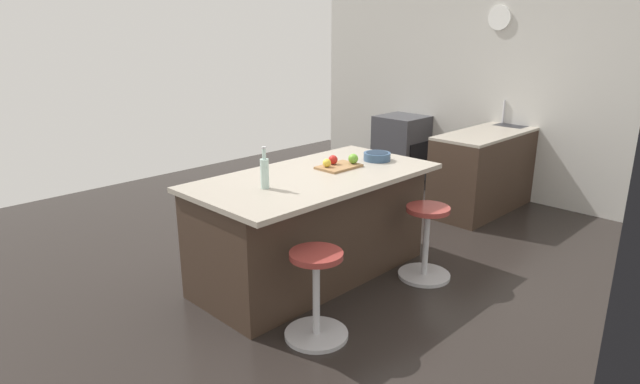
# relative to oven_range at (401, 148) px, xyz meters

# --- Properties ---
(ground_plane) EXTENTS (7.69, 7.69, 0.00)m
(ground_plane) POSITION_rel_oven_range_xyz_m (2.61, 1.28, -0.44)
(ground_plane) COLOR black
(interior_partition_left) EXTENTS (0.15, 5.80, 2.99)m
(interior_partition_left) POSITION_rel_oven_range_xyz_m (-0.35, 1.28, 1.06)
(interior_partition_left) COLOR beige
(interior_partition_left) RESTS_ON ground_plane
(sink_cabinet) EXTENTS (2.19, 0.60, 1.19)m
(sink_cabinet) POSITION_rel_oven_range_xyz_m (-0.00, 1.44, 0.02)
(sink_cabinet) COLOR #38281E
(sink_cabinet) RESTS_ON ground_plane
(oven_range) EXTENTS (0.60, 0.61, 0.88)m
(oven_range) POSITION_rel_oven_range_xyz_m (0.00, 0.00, 0.00)
(oven_range) COLOR #38383D
(oven_range) RESTS_ON ground_plane
(kitchen_island) EXTENTS (2.05, 1.05, 0.90)m
(kitchen_island) POSITION_rel_oven_range_xyz_m (2.98, 1.29, 0.02)
(kitchen_island) COLOR #38281E
(kitchen_island) RESTS_ON ground_plane
(stool_by_window) EXTENTS (0.44, 0.44, 0.63)m
(stool_by_window) POSITION_rel_oven_range_xyz_m (2.33, 1.99, -0.14)
(stool_by_window) COLOR #B7B7BC
(stool_by_window) RESTS_ON ground_plane
(stool_middle) EXTENTS (0.44, 0.44, 0.63)m
(stool_middle) POSITION_rel_oven_range_xyz_m (3.63, 1.99, -0.14)
(stool_middle) COLOR #B7B7BC
(stool_middle) RESTS_ON ground_plane
(cutting_board) EXTENTS (0.36, 0.24, 0.02)m
(cutting_board) POSITION_rel_oven_range_xyz_m (2.69, 1.32, 0.47)
(cutting_board) COLOR olive
(cutting_board) RESTS_ON kitchen_island
(apple_green) EXTENTS (0.09, 0.09, 0.09)m
(apple_green) POSITION_rel_oven_range_xyz_m (2.56, 1.36, 0.53)
(apple_green) COLOR #609E2D
(apple_green) RESTS_ON cutting_board
(apple_red) EXTENTS (0.08, 0.08, 0.08)m
(apple_red) POSITION_rel_oven_range_xyz_m (2.69, 1.25, 0.52)
(apple_red) COLOR red
(apple_red) RESTS_ON cutting_board
(apple_yellow) EXTENTS (0.07, 0.07, 0.07)m
(apple_yellow) POSITION_rel_oven_range_xyz_m (2.80, 1.28, 0.52)
(apple_yellow) COLOR gold
(apple_yellow) RESTS_ON cutting_board
(water_bottle) EXTENTS (0.06, 0.06, 0.31)m
(water_bottle) POSITION_rel_oven_range_xyz_m (3.51, 1.34, 0.59)
(water_bottle) COLOR silver
(water_bottle) RESTS_ON kitchen_island
(fruit_bowl) EXTENTS (0.24, 0.24, 0.07)m
(fruit_bowl) POSITION_rel_oven_range_xyz_m (2.26, 1.38, 0.50)
(fruit_bowl) COLOR #334C6B
(fruit_bowl) RESTS_ON kitchen_island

